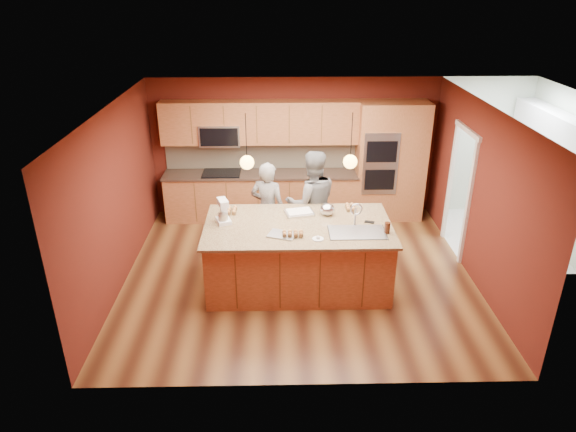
{
  "coord_description": "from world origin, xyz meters",
  "views": [
    {
      "loc": [
        -0.33,
        -7.14,
        4.33
      ],
      "look_at": [
        -0.17,
        -0.1,
        1.08
      ],
      "focal_mm": 32.0,
      "sensor_mm": 36.0,
      "label": 1
    }
  ],
  "objects_px": {
    "person_right": "(312,203)",
    "stand_mixer": "(223,213)",
    "person_left": "(268,209)",
    "island": "(299,254)",
    "mixing_bowl": "(327,209)"
  },
  "relations": [
    {
      "from": "person_right",
      "to": "stand_mixer",
      "type": "height_order",
      "value": "person_right"
    },
    {
      "from": "island",
      "to": "person_right",
      "type": "bearing_deg",
      "value": 76.14
    },
    {
      "from": "person_right",
      "to": "person_left",
      "type": "bearing_deg",
      "value": -8.91
    },
    {
      "from": "person_left",
      "to": "mixing_bowl",
      "type": "distance_m",
      "value": 1.19
    },
    {
      "from": "person_left",
      "to": "person_right",
      "type": "relative_size",
      "value": 0.9
    },
    {
      "from": "person_left",
      "to": "stand_mixer",
      "type": "xyz_separation_m",
      "value": [
        -0.64,
        -0.92,
        0.36
      ]
    },
    {
      "from": "person_right",
      "to": "stand_mixer",
      "type": "relative_size",
      "value": 5.02
    },
    {
      "from": "island",
      "to": "stand_mixer",
      "type": "xyz_separation_m",
      "value": [
        -1.13,
        0.12,
        0.66
      ]
    },
    {
      "from": "person_left",
      "to": "stand_mixer",
      "type": "bearing_deg",
      "value": 74.57
    },
    {
      "from": "island",
      "to": "person_right",
      "type": "distance_m",
      "value": 1.13
    },
    {
      "from": "island",
      "to": "stand_mixer",
      "type": "height_order",
      "value": "island"
    },
    {
      "from": "stand_mixer",
      "to": "mixing_bowl",
      "type": "bearing_deg",
      "value": -10.71
    },
    {
      "from": "person_left",
      "to": "person_right",
      "type": "height_order",
      "value": "person_right"
    },
    {
      "from": "person_right",
      "to": "mixing_bowl",
      "type": "height_order",
      "value": "person_right"
    },
    {
      "from": "island",
      "to": "mixing_bowl",
      "type": "xyz_separation_m",
      "value": [
        0.45,
        0.35,
        0.59
      ]
    }
  ]
}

